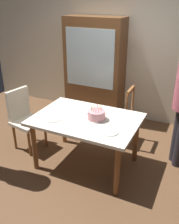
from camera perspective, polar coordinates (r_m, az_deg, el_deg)
ground at (r=3.80m, az=-0.69°, el=-11.47°), size 6.40×6.40×0.00m
back_wall at (r=4.87m, az=9.16°, el=13.45°), size 6.40×0.10×2.60m
dining_table at (r=3.45m, az=-0.75°, el=-2.77°), size 1.41×0.99×0.75m
birthday_cake at (r=3.34m, az=1.55°, el=-0.71°), size 0.28×0.28×0.19m
plate_near_celebrant at (r=3.41m, az=-8.26°, el=-1.51°), size 0.22×0.22×0.01m
plate_far_side at (r=3.61m, az=-0.20°, el=0.36°), size 0.22×0.22×0.01m
plate_near_guest at (r=3.07m, az=4.47°, el=-4.46°), size 0.22×0.22×0.01m
fork_near_celebrant at (r=3.50m, az=-10.38°, el=-0.99°), size 0.18×0.02×0.01m
fork_far_side at (r=3.69m, az=-2.36°, el=0.84°), size 0.18×0.05×0.01m
fork_near_guest at (r=3.14m, az=1.87°, el=-3.76°), size 0.18×0.03×0.01m
chair_spindle_back at (r=4.15m, az=6.52°, el=-0.84°), size 0.45×0.45×0.95m
chair_upholstered at (r=4.07m, az=-14.44°, el=-0.87°), size 0.51×0.51×0.95m
china_cabinet at (r=4.89m, az=1.13°, el=9.60°), size 1.10×0.45×1.90m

